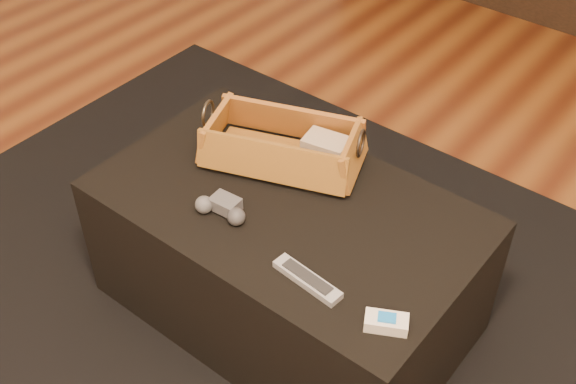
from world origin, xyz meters
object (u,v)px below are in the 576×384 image
Objects in this scene: game_controller at (222,208)px; cream_gadget at (386,322)px; silver_remote at (307,279)px; ottoman at (287,258)px; wicker_basket at (283,146)px; tv_remote at (273,155)px.

game_controller is 1.41× the size of cream_gadget.
silver_remote is 1.77× the size of cream_gadget.
ottoman is 9.53× the size of cream_gadget.
ottoman is 0.31m from wicker_basket.
wicker_basket is at bearing 150.02° from cream_gadget.
wicker_basket is 0.45m from silver_remote.
tv_remote is at bearing -122.75° from wicker_basket.
tv_remote is (-0.13, 0.10, 0.24)m from ottoman.
game_controller is 0.52m from cream_gadget.
game_controller is (0.03, -0.24, -0.00)m from tv_remote.
cream_gadget is at bearing -23.47° from ottoman.
wicker_basket reaches higher than game_controller.
tv_remote is 1.54× the size of game_controller.
ottoman is 0.29m from tv_remote.
silver_remote is at bearing -8.80° from game_controller.
cream_gadget is (0.21, 0.00, 0.01)m from silver_remote.
silver_remote is at bearing -66.92° from tv_remote.
tv_remote is at bearing 141.42° from ottoman.
game_controller is (-0.10, -0.14, 0.23)m from ottoman.
tv_remote is 0.62m from cream_gadget.
ottoman is 0.51m from cream_gadget.
cream_gadget reaches higher than silver_remote.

